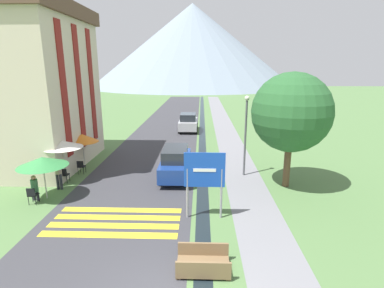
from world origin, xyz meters
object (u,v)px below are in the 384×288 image
Objects in this scene: cafe_chair_nearest at (32,194)px; streetlamp at (246,129)px; road_sign at (204,176)px; person_standing_terrace at (58,172)px; cafe_umbrella_middle_white at (63,144)px; person_seated_near at (35,187)px; cafe_umbrella_rear_orange at (82,138)px; footbridge at (203,264)px; parked_car_far at (188,122)px; cafe_chair_far_right at (81,166)px; cafe_chair_middle at (64,174)px; hotel_building at (35,81)px; parked_car_near at (176,162)px; cafe_umbrella_front_green at (42,162)px; tree_by_path at (291,113)px.

streetlamp reaches higher than cafe_chair_nearest.
person_standing_terrace is at bearing 159.52° from road_sign.
cafe_umbrella_middle_white reaches higher than person_seated_near.
road_sign is 1.33× the size of cafe_umbrella_rear_orange.
person_standing_terrace reaches higher than footbridge.
parked_car_far reaches higher than cafe_chair_far_right.
cafe_chair_middle is 0.66× the size of person_seated_near.
hotel_building is 6.00× the size of person_standing_terrace.
hotel_building is 10.31m from parked_car_near.
cafe_umbrella_rear_orange is at bearing 64.58° from cafe_chair_middle.
cafe_chair_middle is at bearing -91.83° from cafe_umbrella_rear_orange.
road_sign is at bearing -12.47° from cafe_umbrella_front_green.
parked_car_near is (-1.65, 4.99, -1.01)m from road_sign.
parked_car_far is at bearing 107.13° from streetlamp.
cafe_umbrella_middle_white is 1.42× the size of person_standing_terrace.
person_standing_terrace is (-7.64, 6.35, 0.75)m from footbridge.
cafe_chair_middle is 0.39× the size of cafe_umbrella_rear_orange.
cafe_umbrella_rear_orange is 12.76m from tree_by_path.
cafe_chair_nearest is 5.70m from cafe_umbrella_rear_orange.
cafe_chair_far_right is at bearing -179.26° from streetlamp.
person_seated_near is (-0.49, -5.05, -1.24)m from cafe_umbrella_rear_orange.
cafe_chair_far_right is (-5.97, -12.88, -0.40)m from parked_car_far.
cafe_chair_middle is 10.66m from streetlamp.
cafe_umbrella_front_green is at bearing 74.18° from cafe_chair_nearest.
cafe_umbrella_middle_white is 2.57m from cafe_umbrella_rear_orange.
cafe_umbrella_middle_white reaches higher than parked_car_near.
road_sign reaches higher than cafe_umbrella_rear_orange.
cafe_umbrella_rear_orange is 0.46× the size of streetlamp.
cafe_chair_middle is 3.10m from cafe_umbrella_rear_orange.
cafe_umbrella_middle_white reaches higher than parked_car_far.
person_seated_near is at bearing -66.70° from hotel_building.
cafe_umbrella_rear_orange reaches higher than cafe_chair_middle.
parked_car_far is 1.74× the size of cafe_umbrella_rear_orange.
road_sign is 0.62× the size of streetlamp.
cafe_umbrella_middle_white reaches higher than cafe_umbrella_rear_orange.
road_sign reaches higher than cafe_chair_middle.
hotel_building is 11.89× the size of cafe_chair_far_right.
parked_car_near is at bearing 9.19° from cafe_umbrella_middle_white.
cafe_umbrella_rear_orange is 10.30m from streetlamp.
hotel_building is at bearing 169.32° from cafe_umbrella_rear_orange.
hotel_building is 6.59m from cafe_chair_middle.
tree_by_path is (15.16, -3.35, -1.42)m from hotel_building.
cafe_chair_far_right is at bearing 144.83° from road_sign.
footbridge is at bearing -39.73° from person_standing_terrace.
cafe_chair_nearest is 0.50× the size of person_standing_terrace.
cafe_chair_nearest is (-8.12, 1.04, -1.40)m from road_sign.
cafe_umbrella_rear_orange is at bearing 167.14° from tree_by_path.
parked_car_near is 6.40m from person_standing_terrace.
footbridge is 0.71× the size of cafe_umbrella_middle_white.
cafe_chair_nearest is (2.53, -6.05, -4.97)m from hotel_building.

